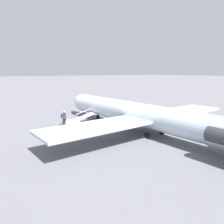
% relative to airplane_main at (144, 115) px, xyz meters
% --- Properties ---
extents(ground_plane, '(600.00, 600.00, 0.00)m').
position_rel_airplane_main_xyz_m(ground_plane, '(0.84, 0.04, -1.78)').
color(ground_plane, slate).
extents(airplane_main, '(27.89, 21.20, 5.97)m').
position_rel_airplane_main_xyz_m(airplane_main, '(0.00, 0.00, 0.00)').
color(airplane_main, silver).
rests_on(airplane_main, ground).
extents(boarding_stairs, '(1.21, 4.06, 1.55)m').
position_rel_airplane_main_xyz_m(boarding_stairs, '(7.38, 4.02, -1.42)').
color(boarding_stairs, silver).
rests_on(boarding_stairs, ground).
extents(passenger, '(0.36, 0.55, 1.74)m').
position_rel_airplane_main_xyz_m(passenger, '(7.08, 5.35, -0.78)').
color(passenger, '#23232D').
rests_on(passenger, ground).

